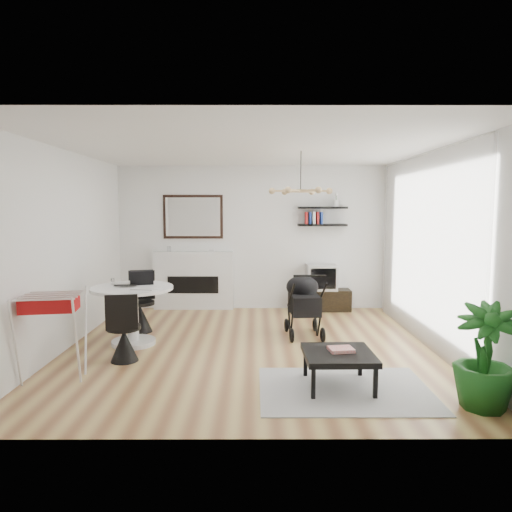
{
  "coord_description": "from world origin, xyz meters",
  "views": [
    {
      "loc": [
        0.06,
        -6.11,
        1.91
      ],
      "look_at": [
        0.08,
        0.4,
        1.23
      ],
      "focal_mm": 32.0,
      "sensor_mm": 36.0,
      "label": 1
    }
  ],
  "objects_px": {
    "fireplace": "(193,273)",
    "crt_tv": "(321,277)",
    "stroller": "(304,307)",
    "drying_rack": "(53,335)",
    "coffee_table": "(339,356)",
    "tv_console": "(322,300)",
    "potted_plant": "(485,356)",
    "dining_table": "(133,306)"
  },
  "relations": [
    {
      "from": "fireplace",
      "to": "crt_tv",
      "type": "height_order",
      "value": "fireplace"
    },
    {
      "from": "fireplace",
      "to": "stroller",
      "type": "distance_m",
      "value": 2.62
    },
    {
      "from": "drying_rack",
      "to": "fireplace",
      "type": "bearing_deg",
      "value": 64.11
    },
    {
      "from": "coffee_table",
      "to": "tv_console",
      "type": "bearing_deg",
      "value": 84.43
    },
    {
      "from": "drying_rack",
      "to": "potted_plant",
      "type": "bearing_deg",
      "value": -18.53
    },
    {
      "from": "crt_tv",
      "to": "coffee_table",
      "type": "xyz_separation_m",
      "value": [
        -0.35,
        -3.69,
        -0.29
      ]
    },
    {
      "from": "dining_table",
      "to": "coffee_table",
      "type": "height_order",
      "value": "dining_table"
    },
    {
      "from": "crt_tv",
      "to": "stroller",
      "type": "bearing_deg",
      "value": -106.99
    },
    {
      "from": "drying_rack",
      "to": "dining_table",
      "type": "bearing_deg",
      "value": 59.14
    },
    {
      "from": "crt_tv",
      "to": "drying_rack",
      "type": "height_order",
      "value": "drying_rack"
    },
    {
      "from": "tv_console",
      "to": "stroller",
      "type": "relative_size",
      "value": 1.06
    },
    {
      "from": "crt_tv",
      "to": "coffee_table",
      "type": "height_order",
      "value": "crt_tv"
    },
    {
      "from": "coffee_table",
      "to": "potted_plant",
      "type": "height_order",
      "value": "potted_plant"
    },
    {
      "from": "coffee_table",
      "to": "potted_plant",
      "type": "distance_m",
      "value": 1.4
    },
    {
      "from": "dining_table",
      "to": "stroller",
      "type": "bearing_deg",
      "value": 10.92
    },
    {
      "from": "drying_rack",
      "to": "stroller",
      "type": "bearing_deg",
      "value": 22.12
    },
    {
      "from": "crt_tv",
      "to": "potted_plant",
      "type": "height_order",
      "value": "potted_plant"
    },
    {
      "from": "fireplace",
      "to": "drying_rack",
      "type": "bearing_deg",
      "value": -106.7
    },
    {
      "from": "dining_table",
      "to": "tv_console",
      "type": "bearing_deg",
      "value": 35.89
    },
    {
      "from": "drying_rack",
      "to": "tv_console",
      "type": "bearing_deg",
      "value": 35.7
    },
    {
      "from": "stroller",
      "to": "fireplace",
      "type": "bearing_deg",
      "value": 132.91
    },
    {
      "from": "fireplace",
      "to": "potted_plant",
      "type": "bearing_deg",
      "value": -52.27
    },
    {
      "from": "drying_rack",
      "to": "crt_tv",
      "type": "bearing_deg",
      "value": 35.76
    },
    {
      "from": "crt_tv",
      "to": "stroller",
      "type": "height_order",
      "value": "stroller"
    },
    {
      "from": "dining_table",
      "to": "fireplace",
      "type": "bearing_deg",
      "value": 76.38
    },
    {
      "from": "crt_tv",
      "to": "dining_table",
      "type": "relative_size",
      "value": 0.48
    },
    {
      "from": "stroller",
      "to": "coffee_table",
      "type": "height_order",
      "value": "stroller"
    },
    {
      "from": "crt_tv",
      "to": "coffee_table",
      "type": "relative_size",
      "value": 0.74
    },
    {
      "from": "fireplace",
      "to": "dining_table",
      "type": "relative_size",
      "value": 1.92
    },
    {
      "from": "fireplace",
      "to": "potted_plant",
      "type": "relative_size",
      "value": 2.12
    },
    {
      "from": "coffee_table",
      "to": "fireplace",
      "type": "bearing_deg",
      "value": 118.31
    },
    {
      "from": "fireplace",
      "to": "coffee_table",
      "type": "relative_size",
      "value": 2.92
    },
    {
      "from": "fireplace",
      "to": "dining_table",
      "type": "bearing_deg",
      "value": -103.62
    },
    {
      "from": "fireplace",
      "to": "drying_rack",
      "type": "relative_size",
      "value": 2.2
    },
    {
      "from": "potted_plant",
      "to": "fireplace",
      "type": "bearing_deg",
      "value": 127.73
    },
    {
      "from": "tv_console",
      "to": "coffee_table",
      "type": "xyz_separation_m",
      "value": [
        -0.36,
        -3.69,
        0.15
      ]
    },
    {
      "from": "crt_tv",
      "to": "dining_table",
      "type": "distance_m",
      "value": 3.65
    },
    {
      "from": "crt_tv",
      "to": "stroller",
      "type": "xyz_separation_m",
      "value": [
        -0.51,
        -1.67,
        -0.21
      ]
    },
    {
      "from": "drying_rack",
      "to": "stroller",
      "type": "relative_size",
      "value": 0.98
    },
    {
      "from": "tv_console",
      "to": "drying_rack",
      "type": "distance_m",
      "value": 4.94
    },
    {
      "from": "potted_plant",
      "to": "dining_table",
      "type": "bearing_deg",
      "value": 152.07
    },
    {
      "from": "crt_tv",
      "to": "coffee_table",
      "type": "bearing_deg",
      "value": -95.42
    }
  ]
}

